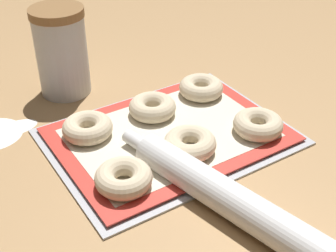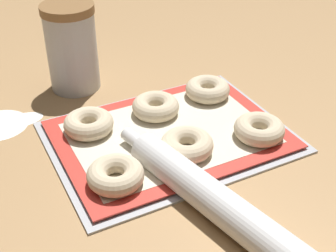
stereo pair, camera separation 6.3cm
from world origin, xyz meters
TOP-DOWN VIEW (x-y plane):
  - ground_plane at (0.00, 0.00)m, footprint 2.80×2.80m
  - baking_tray at (-0.00, -0.01)m, footprint 0.40×0.30m
  - baking_mat at (-0.00, -0.01)m, footprint 0.38×0.28m
  - bagel_front_left at (-0.13, -0.09)m, footprint 0.09×0.09m
  - bagel_front_center at (-0.00, -0.07)m, footprint 0.09×0.09m
  - bagel_front_right at (0.13, -0.09)m, footprint 0.09×0.09m
  - bagel_back_left at (-0.12, 0.06)m, footprint 0.09×0.09m
  - bagel_back_center at (0.01, 0.06)m, footprint 0.09×0.09m
  - bagel_back_right at (0.12, 0.07)m, footprint 0.09×0.09m
  - flour_canister at (-0.09, 0.24)m, footprint 0.10×0.10m
  - rolling_pin at (-0.03, -0.22)m, footprint 0.13×0.46m
  - flour_patch_side at (-0.22, 0.17)m, footprint 0.09×0.05m

SIDE VIEW (x-z plane):
  - ground_plane at x=0.00m, z-range 0.00..0.00m
  - flour_patch_side at x=-0.22m, z-range 0.00..0.00m
  - baking_tray at x=0.00m, z-range 0.00..0.01m
  - baking_mat at x=0.00m, z-range 0.01..0.01m
  - rolling_pin at x=-0.03m, z-range 0.00..0.05m
  - bagel_front_left at x=-0.13m, z-range 0.01..0.04m
  - bagel_front_center at x=0.00m, z-range 0.01..0.04m
  - bagel_front_right at x=0.13m, z-range 0.01..0.04m
  - bagel_back_left at x=-0.12m, z-range 0.01..0.04m
  - bagel_back_center at x=0.01m, z-range 0.01..0.04m
  - bagel_back_right at x=0.12m, z-range 0.01..0.04m
  - flour_canister at x=-0.09m, z-range 0.00..0.18m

